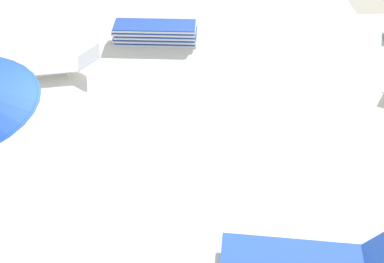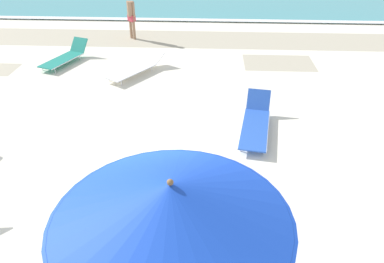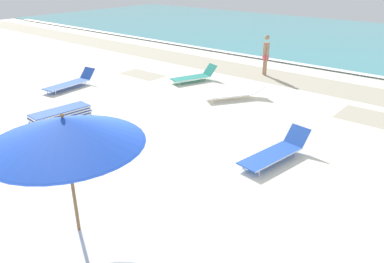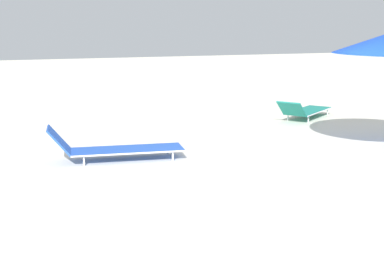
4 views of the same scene
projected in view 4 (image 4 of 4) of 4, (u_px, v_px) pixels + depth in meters
ground_plane at (311, 188)px, 7.71m from camera, size 60.00×60.00×0.16m
sun_lounger_beside_umbrella at (305, 110)px, 12.83m from camera, size 1.65×2.03×0.54m
sun_lounger_near_water_right at (114, 148)px, 8.92m from camera, size 0.95×2.29×0.61m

